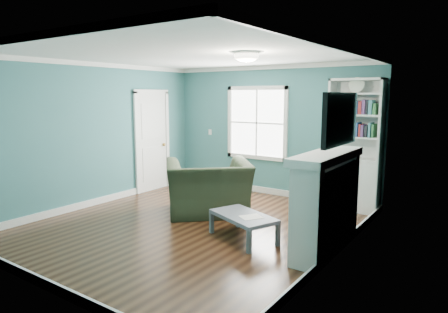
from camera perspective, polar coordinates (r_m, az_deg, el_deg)
The scene contains 13 objects.
floor at distance 6.34m, azimuth -4.52°, elevation -9.80°, with size 5.00×5.00×0.00m, color black.
room_walls at distance 6.03m, azimuth -4.70°, elevation 4.60°, with size 5.00×5.00×5.00m.
trim at distance 6.06m, azimuth -4.66°, elevation 1.34°, with size 4.50×5.00×2.60m.
window at distance 8.25m, azimuth 4.71°, elevation 4.80°, with size 1.40×0.06×1.50m.
bookshelf at distance 7.32m, azimuth 18.07°, elevation -0.25°, with size 0.90×0.35×2.31m.
fireplace at distance 5.33m, azimuth 14.55°, elevation -6.54°, with size 0.44×1.58×1.30m.
tv at distance 5.12m, azimuth 16.30°, elevation 5.15°, with size 0.06×1.10×0.65m, color black.
door at distance 8.60m, azimuth -10.21°, elevation 2.33°, with size 0.12×0.98×2.17m.
ceiling_fixture at distance 5.60m, azimuth 3.22°, elevation 14.21°, with size 0.38×0.38×0.15m.
light_switch at distance 8.93m, azimuth -2.00°, elevation 3.52°, with size 0.08×0.01×0.12m, color white.
recliner at distance 6.81m, azimuth -2.27°, elevation -3.18°, with size 1.39×0.90×1.22m, color #222C1B.
coffee_table at distance 5.68m, azimuth 2.77°, elevation -8.73°, with size 1.11×0.87×0.36m.
paper_sheet at distance 5.56m, azimuth 3.88°, elevation -8.60°, with size 0.22×0.28×0.00m, color white.
Camera 1 is at (3.82, -4.65, 2.02)m, focal length 32.00 mm.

